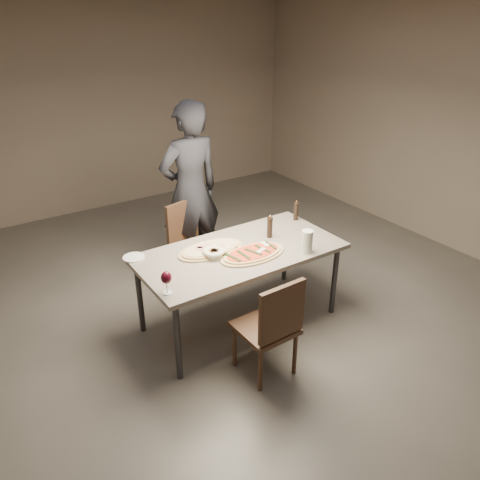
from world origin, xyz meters
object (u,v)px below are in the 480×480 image
dining_table (240,256)px  pepper_mill_left (270,227)px  zucchini_pizza (253,253)px  bread_basket (214,253)px  ham_pizza (211,249)px  carafe (307,242)px  chair_near (272,324)px  diner (190,191)px  chair_far (190,240)px

dining_table → pepper_mill_left: (0.37, 0.07, 0.16)m
dining_table → zucchini_pizza: bearing=-72.6°
dining_table → bread_basket: bearing=174.9°
dining_table → ham_pizza: ham_pizza is taller
ham_pizza → pepper_mill_left: 0.60m
bread_basket → carafe: (0.71, -0.37, 0.06)m
chair_near → diner: 1.92m
bread_basket → carafe: carafe is taller
bread_basket → chair_near: bearing=-86.2°
diner → bread_basket: bearing=69.6°
ham_pizza → chair_far: size_ratio=0.69×
dining_table → diner: (0.11, 1.10, 0.24)m
dining_table → ham_pizza: 0.27m
chair_near → chair_far: chair_far is taller
dining_table → bread_basket: (-0.25, 0.02, 0.10)m
chair_far → pepper_mill_left: bearing=102.4°
zucchini_pizza → chair_near: chair_near is taller
chair_near → diner: bearing=79.4°
chair_near → chair_far: (0.17, 1.63, 0.00)m
dining_table → chair_far: size_ratio=2.02×
dining_table → pepper_mill_left: size_ratio=8.20×
diner → zucchini_pizza: bearing=85.0°
ham_pizza → pepper_mill_left: (0.59, -0.07, 0.09)m
zucchini_pizza → ham_pizza: (-0.26, 0.27, -0.00)m
zucchini_pizza → bread_basket: (-0.29, 0.16, 0.02)m
ham_pizza → chair_far: 0.82m
chair_far → chair_near: bearing=70.1°
zucchini_pizza → diner: size_ratio=0.33×
dining_table → carafe: bearing=-37.2°
dining_table → zucchini_pizza: (0.04, -0.14, 0.07)m
diner → chair_near: bearing=78.5°
pepper_mill_left → chair_near: size_ratio=0.25×
bread_basket → diner: bearing=71.6°
carafe → diner: size_ratio=0.11×
pepper_mill_left → diner: (-0.26, 1.03, 0.08)m
zucchini_pizza → chair_near: 0.70m
bread_basket → chair_far: chair_far is taller
zucchini_pizza → chair_far: (-0.08, 1.02, -0.27)m
dining_table → zucchini_pizza: size_ratio=2.91×
pepper_mill_left → chair_far: pepper_mill_left is taller
chair_far → carafe: bearing=97.8°
dining_table → chair_far: chair_far is taller
chair_near → chair_far: 1.63m
dining_table → chair_near: bearing=-105.1°
zucchini_pizza → diner: bearing=63.1°
diner → pepper_mill_left: bearing=102.4°
pepper_mill_left → chair_near: bearing=-125.3°
chair_near → chair_far: bearing=83.1°
ham_pizza → diner: diner is taller
chair_near → ham_pizza: bearing=90.1°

